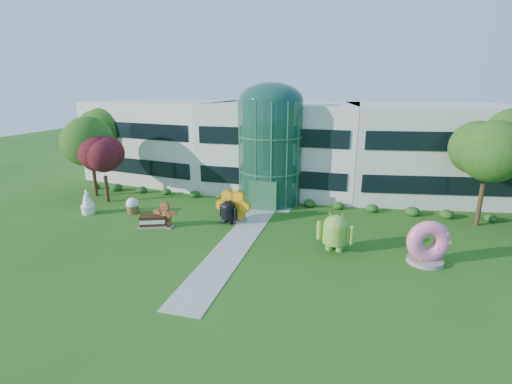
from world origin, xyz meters
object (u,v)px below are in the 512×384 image
(android_green, at_px, (335,230))
(donut, at_px, (427,241))
(gingerbread, at_px, (165,214))
(android_black, at_px, (228,210))

(android_green, relative_size, donut, 1.03)
(android_green, distance_m, gingerbread, 13.58)
(android_green, xyz_separation_m, android_black, (-8.90, 3.12, -0.38))
(android_green, bearing_deg, android_black, 169.04)
(android_black, distance_m, gingerbread, 5.13)
(android_green, relative_size, android_black, 1.33)
(gingerbread, bearing_deg, android_black, 26.08)
(donut, xyz_separation_m, gingerbread, (-19.37, 1.23, -0.37))
(donut, bearing_deg, android_black, 149.82)
(android_black, relative_size, gingerbread, 0.95)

